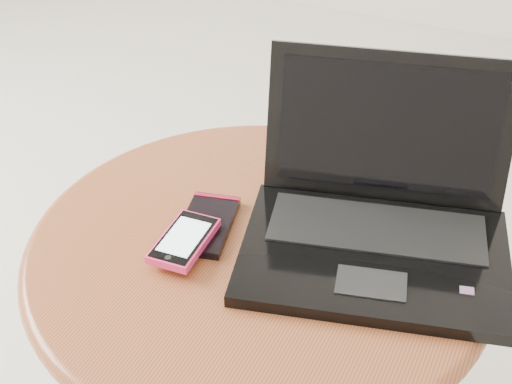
% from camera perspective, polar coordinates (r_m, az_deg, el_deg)
% --- Properties ---
extents(table, '(0.61, 0.61, 0.49)m').
position_cam_1_polar(table, '(1.03, 0.18, -8.34)').
color(table, brown).
rests_on(table, ground).
extents(laptop, '(0.39, 0.35, 0.21)m').
position_cam_1_polar(laptop, '(0.95, 9.45, -1.95)').
color(laptop, black).
rests_on(laptop, table).
extents(phone_black, '(0.09, 0.14, 0.01)m').
position_cam_1_polar(phone_black, '(0.98, -3.84, -2.51)').
color(phone_black, black).
rests_on(phone_black, table).
extents(phone_pink, '(0.06, 0.11, 0.01)m').
position_cam_1_polar(phone_pink, '(0.94, -5.59, -3.74)').
color(phone_pink, '#F22D6B').
rests_on(phone_pink, phone_black).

